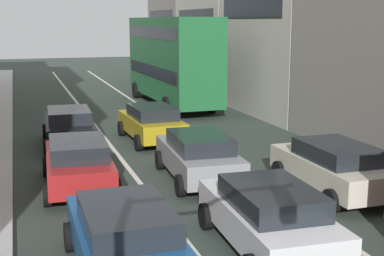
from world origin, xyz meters
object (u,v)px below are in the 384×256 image
object	(u,v)px
coupe_centre_lane_fourth	(151,122)
sedan_left_lane_fourth	(69,126)
sedan_right_lane_behind_truck	(333,166)
hatchback_centre_lane_third	(199,155)
wagon_left_lane_second	(125,238)
sedan_centre_lane_second	(268,215)
sedan_left_lane_third	(78,162)
bus_mid_queue_primary	(172,57)

from	to	relation	value
coupe_centre_lane_fourth	sedan_left_lane_fourth	bearing A→B (deg)	83.04
sedan_right_lane_behind_truck	hatchback_centre_lane_third	bearing A→B (deg)	53.62
wagon_left_lane_second	sedan_right_lane_behind_truck	xyz separation A→B (m)	(6.65, 3.20, 0.00)
hatchback_centre_lane_third	coupe_centre_lane_fourth	distance (m)	5.74
sedan_centre_lane_second	sedan_left_lane_fourth	xyz separation A→B (m)	(-3.06, 11.43, 0.00)
sedan_centre_lane_second	sedan_left_lane_third	bearing A→B (deg)	32.89
wagon_left_lane_second	coupe_centre_lane_fourth	distance (m)	11.84
sedan_right_lane_behind_truck	coupe_centre_lane_fourth	bearing A→B (deg)	22.40
sedan_right_lane_behind_truck	sedan_left_lane_fourth	bearing A→B (deg)	38.22
sedan_left_lane_fourth	sedan_left_lane_third	bearing A→B (deg)	179.54
hatchback_centre_lane_third	sedan_left_lane_third	size ratio (longest dim) A/B	1.00
wagon_left_lane_second	sedan_centre_lane_second	bearing A→B (deg)	-86.00
sedan_left_lane_third	coupe_centre_lane_fourth	world-z (taller)	same
sedan_left_lane_fourth	bus_mid_queue_primary	world-z (taller)	bus_mid_queue_primary
sedan_centre_lane_second	sedan_left_lane_fourth	bearing A→B (deg)	17.55
coupe_centre_lane_fourth	hatchback_centre_lane_third	bearing A→B (deg)	178.88
coupe_centre_lane_fourth	sedan_right_lane_behind_truck	xyz separation A→B (m)	(3.31, -8.16, 0.00)
wagon_left_lane_second	sedan_right_lane_behind_truck	distance (m)	7.38
sedan_left_lane_fourth	sedan_right_lane_behind_truck	world-z (taller)	same
sedan_left_lane_fourth	sedan_right_lane_behind_truck	bearing A→B (deg)	-139.63
hatchback_centre_lane_third	sedan_right_lane_behind_truck	distance (m)	4.04
wagon_left_lane_second	bus_mid_queue_primary	bearing A→B (deg)	-18.50
sedan_centre_lane_second	sedan_left_lane_third	size ratio (longest dim) A/B	1.00
bus_mid_queue_primary	coupe_centre_lane_fourth	bearing A→B (deg)	157.72
wagon_left_lane_second	bus_mid_queue_primary	size ratio (longest dim) A/B	0.41
coupe_centre_lane_fourth	wagon_left_lane_second	bearing A→B (deg)	161.80
bus_mid_queue_primary	sedan_centre_lane_second	bearing A→B (deg)	168.57
sedan_left_lane_third	bus_mid_queue_primary	distance (m)	16.03
hatchback_centre_lane_third	bus_mid_queue_primary	distance (m)	15.13
coupe_centre_lane_fourth	sedan_left_lane_fourth	world-z (taller)	same
wagon_left_lane_second	hatchback_centre_lane_third	size ratio (longest dim) A/B	0.98
hatchback_centre_lane_third	wagon_left_lane_second	bearing A→B (deg)	152.07
sedan_left_lane_fourth	bus_mid_queue_primary	size ratio (longest dim) A/B	0.41
wagon_left_lane_second	bus_mid_queue_primary	xyz separation A→B (m)	(6.78, 20.23, 2.03)
sedan_centre_lane_second	sedan_right_lane_behind_truck	size ratio (longest dim) A/B	1.02
sedan_left_lane_fourth	hatchback_centre_lane_third	bearing A→B (deg)	-148.59
sedan_left_lane_third	hatchback_centre_lane_third	bearing A→B (deg)	-92.43
sedan_centre_lane_second	sedan_left_lane_fourth	distance (m)	11.84
coupe_centre_lane_fourth	bus_mid_queue_primary	xyz separation A→B (m)	(3.44, 8.87, 2.03)
coupe_centre_lane_fourth	sedan_right_lane_behind_truck	world-z (taller)	same
hatchback_centre_lane_third	sedan_right_lane_behind_truck	xyz separation A→B (m)	(3.24, -2.42, 0.00)
hatchback_centre_lane_third	sedan_left_lane_third	distance (m)	3.64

